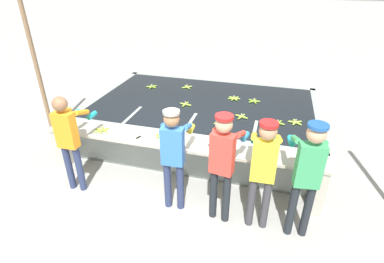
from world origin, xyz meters
The scene contains 22 objects.
ground_plane centered at (0.00, 0.00, 0.00)m, with size 80.00×80.00×0.00m, color #999993.
wash_tank centered at (0.00, 1.95, 0.42)m, with size 4.68×3.01×0.84m.
work_ledge centered at (0.00, 0.22, 0.61)m, with size 4.68×0.45×0.84m.
worker_0 centered at (-1.62, -0.34, 1.01)m, with size 0.41×0.72×1.68m.
worker_1 centered at (0.12, -0.31, 1.01)m, with size 0.43×0.73×1.66m.
worker_2 centered at (0.85, -0.36, 1.04)m, with size 0.48×0.75×1.71m.
worker_3 centered at (1.39, -0.35, 1.03)m, with size 0.42×0.73×1.68m.
worker_4 centered at (1.94, -0.37, 1.07)m, with size 0.47×0.74×1.74m.
banana_bunch_floating_0 centered at (-1.40, 2.50, 0.86)m, with size 0.28×0.27×0.08m.
banana_bunch_floating_1 centered at (1.03, 2.27, 0.86)m, with size 0.27×0.28×0.08m.
banana_bunch_floating_2 centered at (-0.58, 2.70, 0.86)m, with size 0.23×0.23×0.08m.
banana_bunch_floating_3 centered at (1.54, 1.35, 0.86)m, with size 0.28×0.27×0.08m.
banana_bunch_floating_4 centered at (0.88, 1.43, 0.86)m, with size 0.27×0.27×0.08m.
banana_bunch_floating_5 centered at (0.59, 2.31, 0.86)m, with size 0.27×0.28×0.08m.
banana_bunch_floating_6 centered at (-0.32, 1.70, 0.86)m, with size 0.28×0.28×0.08m.
banana_bunch_floating_7 centered at (0.53, 1.09, 0.86)m, with size 0.23×0.23×0.08m.
banana_bunch_floating_8 centered at (1.86, 1.46, 0.86)m, with size 0.27×0.28×0.08m.
banana_bunch_ledge_0 centered at (-1.38, 0.21, 0.86)m, with size 0.28×0.28×0.08m.
banana_bunch_ledge_1 centered at (-0.31, 0.33, 0.86)m, with size 0.28×0.26×0.08m.
knife_0 centered at (-0.64, 0.24, 0.85)m, with size 0.15×0.34×0.02m.
knife_1 centered at (0.59, 0.17, 0.85)m, with size 0.26×0.27×0.02m.
support_post_left centered at (-3.44, 1.27, 1.60)m, with size 0.09×0.09×3.20m.
Camera 1 is at (1.38, -3.75, 3.31)m, focal length 28.00 mm.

